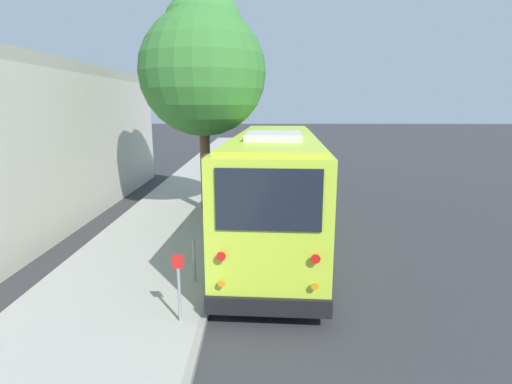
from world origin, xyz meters
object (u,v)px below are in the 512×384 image
parked_sedan_silver (261,167)px  sign_post_near (179,287)px  street_tree (203,64)px  sign_post_far (194,260)px  parked_sedan_navy (257,153)px  shuttle_bus (275,183)px  fire_hydrant (229,177)px

parked_sedan_silver → sign_post_near: bearing=177.2°
street_tree → sign_post_far: bearing=-175.0°
sign_post_near → parked_sedan_navy: bearing=-3.2°
parked_sedan_silver → sign_post_far: size_ratio=4.23×
parked_sedan_navy → sign_post_far: (-22.14, 1.34, 0.10)m
sign_post_near → sign_post_far: size_ratio=1.31×
shuttle_bus → fire_hydrant: shuttle_bus is taller
parked_sedan_navy → sign_post_near: 23.99m
parked_sedan_silver → street_tree: 9.81m
shuttle_bus → parked_sedan_silver: 11.73m
street_tree → fire_hydrant: size_ratio=10.42×
parked_sedan_silver → parked_sedan_navy: parked_sedan_silver is taller
sign_post_near → sign_post_far: (1.81, 0.00, -0.19)m
parked_sedan_silver → street_tree: (-8.02, 2.21, 5.20)m
parked_sedan_navy → fire_hydrant: (-10.29, 1.42, -0.02)m
sign_post_near → shuttle_bus: bearing=-21.9°
shuttle_bus → sign_post_near: shuttle_bus is taller
shuttle_bus → sign_post_far: 4.02m
shuttle_bus → parked_sedan_silver: bearing=5.6°
sign_post_near → parked_sedan_silver: bearing=-5.5°
fire_hydrant → parked_sedan_navy: bearing=-7.8°
shuttle_bus → street_tree: size_ratio=1.23×
parked_sedan_silver → fire_hydrant: parked_sedan_silver is taller
parked_sedan_silver → sign_post_near: (-16.68, 1.60, 0.25)m
parked_sedan_navy → fire_hydrant: parked_sedan_navy is taller
parked_sedan_navy → street_tree: 16.27m
parked_sedan_navy → sign_post_near: bearing=-179.5°
parked_sedan_silver → sign_post_far: bearing=176.5°
sign_post_near → fire_hydrant: sign_post_near is taller
street_tree → shuttle_bus: bearing=-144.1°
shuttle_bus → fire_hydrant: (8.62, 2.11, -1.39)m
parked_sedan_silver → parked_sedan_navy: (7.27, 0.27, -0.03)m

